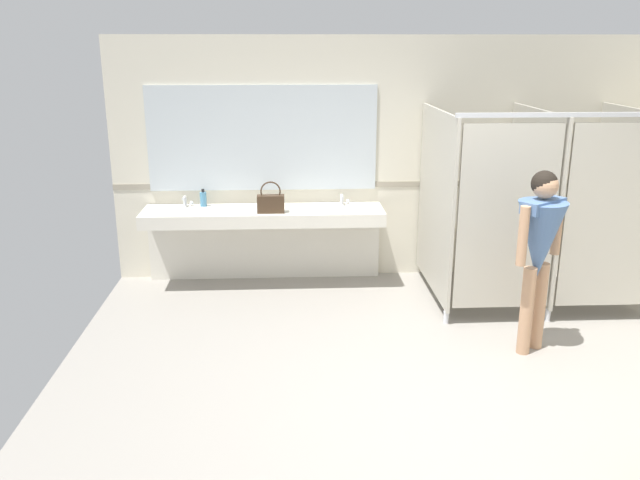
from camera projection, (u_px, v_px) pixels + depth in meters
The scene contains 9 objects.
ground_plane at pixel (459, 411), 4.81m from camera, with size 6.28×6.39×0.10m, color gray.
wall_back at pixel (399, 159), 7.24m from camera, with size 6.28×0.12×2.64m, color beige.
wall_back_tile_band at pixel (399, 184), 7.26m from camera, with size 6.28×0.01×0.06m, color #9E937F.
vanity_counter at pixel (264, 227), 7.10m from camera, with size 2.57×0.57×0.97m.
mirror_panel at pixel (262, 138), 7.03m from camera, with size 2.47×0.02×1.13m, color silver.
bathroom_stalls at pixel (539, 204), 6.41m from camera, with size 2.03×1.47×1.98m.
person_standing at pixel (540, 241), 5.38m from camera, with size 0.56×0.56×1.58m.
handbag at pixel (271, 203), 6.79m from camera, with size 0.28×0.11×0.33m.
soap_dispenser at pixel (203, 199), 7.06m from camera, with size 0.07×0.07×0.19m.
Camera 1 is at (-1.24, -4.19, 2.55)m, focal length 36.65 mm.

